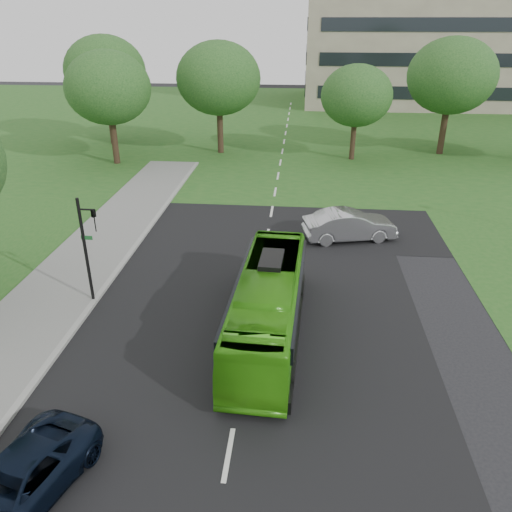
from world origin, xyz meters
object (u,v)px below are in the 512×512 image
at_px(tree_park_b, 219,78).
at_px(tree_park_c, 357,96).
at_px(sedan, 350,225).
at_px(tree_park_a, 108,88).
at_px(tree_park_d, 452,76).
at_px(tree_park_f, 105,71).
at_px(office_building, 455,7).
at_px(traffic_light, 88,243).
at_px(suv, 16,483).
at_px(bus, 268,304).

distance_m(tree_park_b, tree_park_c, 12.03).
distance_m(tree_park_b, sedan, 22.42).
height_order(tree_park_a, tree_park_c, tree_park_a).
height_order(tree_park_d, tree_park_f, tree_park_f).
xyz_separation_m(tree_park_b, sedan, (10.32, -19.08, -5.68)).
distance_m(office_building, traffic_light, 67.30).
relative_size(tree_park_f, traffic_light, 2.07).
height_order(tree_park_b, traffic_light, tree_park_b).
xyz_separation_m(tree_park_f, suv, (11.65, -39.75, -6.16)).
bearing_deg(office_building, tree_park_b, -130.06).
relative_size(tree_park_c, suv, 1.67).
distance_m(tree_park_a, tree_park_d, 29.09).
xyz_separation_m(bus, suv, (-5.94, -8.20, -0.70)).
height_order(tree_park_c, suv, tree_park_c).
distance_m(bus, traffic_light, 8.11).
xyz_separation_m(sedan, suv, (-9.86, -18.00, -0.19)).
xyz_separation_m(tree_park_a, tree_park_f, (-2.86, 7.20, 0.60)).
relative_size(office_building, tree_park_a, 4.38).
height_order(tree_park_d, traffic_light, tree_park_d).
distance_m(tree_park_a, suv, 34.17).
xyz_separation_m(tree_park_a, traffic_light, (6.97, -22.55, -3.37)).
bearing_deg(suv, tree_park_c, 88.63).
relative_size(tree_park_a, tree_park_d, 0.92).
height_order(tree_park_b, tree_park_d, tree_park_d).
xyz_separation_m(tree_park_a, tree_park_b, (8.33, 4.53, 0.31)).
bearing_deg(traffic_light, tree_park_c, 80.11).
distance_m(office_building, suv, 75.98).
bearing_deg(office_building, tree_park_d, -103.39).
bearing_deg(tree_park_b, sedan, -61.58).
relative_size(sedan, suv, 1.08).
height_order(bus, traffic_light, traffic_light).
bearing_deg(traffic_light, tree_park_b, 104.48).
height_order(tree_park_a, bus, tree_park_a).
height_order(office_building, bus, office_building).
height_order(tree_park_a, traffic_light, tree_park_a).
relative_size(tree_park_d, bus, 1.02).
relative_size(office_building, tree_park_b, 4.14).
xyz_separation_m(bus, traffic_light, (-7.76, 1.80, 1.48)).
bearing_deg(sedan, tree_park_d, -39.48).
bearing_deg(traffic_light, bus, 4.30).
xyz_separation_m(tree_park_b, tree_park_d, (20.15, 1.38, 0.25)).
bearing_deg(tree_park_a, traffic_light, -72.83).
distance_m(suv, traffic_light, 10.40).
relative_size(tree_park_c, tree_park_f, 0.79).
height_order(office_building, tree_park_a, office_building).
bearing_deg(tree_park_a, tree_park_b, 28.52).
bearing_deg(bus, tree_park_d, 68.23).
xyz_separation_m(tree_park_d, suv, (-19.68, -38.46, -6.12)).
bearing_deg(tree_park_b, tree_park_c, -6.36).
relative_size(tree_park_d, tree_park_f, 1.00).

